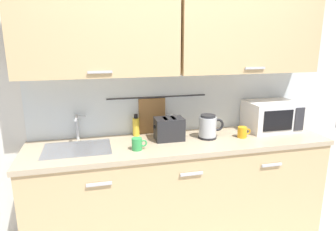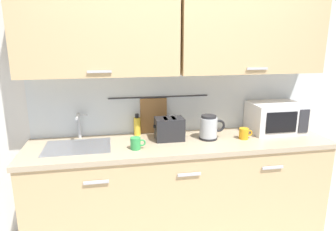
{
  "view_description": "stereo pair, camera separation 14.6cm",
  "coord_description": "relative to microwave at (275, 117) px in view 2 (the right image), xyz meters",
  "views": [
    {
      "loc": [
        -0.69,
        -2.02,
        1.74
      ],
      "look_at": [
        -0.1,
        0.33,
        1.12
      ],
      "focal_mm": 32.34,
      "sensor_mm": 36.0,
      "label": 1
    },
    {
      "loc": [
        -0.55,
        -2.05,
        1.74
      ],
      "look_at": [
        -0.1,
        0.33,
        1.12
      ],
      "focal_mm": 32.34,
      "sensor_mm": 36.0,
      "label": 2
    }
  ],
  "objects": [
    {
      "name": "counter_unit",
      "position": [
        -0.93,
        -0.11,
        -0.58
      ],
      "size": [
        2.53,
        0.64,
        0.9
      ],
      "color": "tan",
      "rests_on": "ground"
    },
    {
      "name": "back_wall_assembly",
      "position": [
        -0.92,
        0.12,
        0.49
      ],
      "size": [
        3.7,
        0.41,
        2.5
      ],
      "color": "silver",
      "rests_on": "ground"
    },
    {
      "name": "toaster",
      "position": [
        -1.0,
        -0.05,
        -0.04
      ],
      "size": [
        0.26,
        0.17,
        0.19
      ],
      "color": "#232326",
      "rests_on": "counter_unit"
    },
    {
      "name": "electric_kettle",
      "position": [
        -0.66,
        -0.09,
        -0.03
      ],
      "size": [
        0.23,
        0.16,
        0.21
      ],
      "color": "black",
      "rests_on": "counter_unit"
    },
    {
      "name": "dish_soap_bottle",
      "position": [
        -1.26,
        0.13,
        -0.05
      ],
      "size": [
        0.06,
        0.06,
        0.2
      ],
      "color": "yellow",
      "rests_on": "counter_unit"
    },
    {
      "name": "microwave",
      "position": [
        0.0,
        0.0,
        0.0
      ],
      "size": [
        0.46,
        0.35,
        0.27
      ],
      "color": "white",
      "rests_on": "counter_unit"
    },
    {
      "name": "mug_near_sink",
      "position": [
        -1.3,
        -0.23,
        -0.09
      ],
      "size": [
        0.12,
        0.08,
        0.09
      ],
      "color": "green",
      "rests_on": "counter_unit"
    },
    {
      "name": "mug_by_kettle",
      "position": [
        -0.37,
        -0.15,
        -0.09
      ],
      "size": [
        0.12,
        0.08,
        0.09
      ],
      "color": "orange",
      "rests_on": "counter_unit"
    },
    {
      "name": "sink_faucet",
      "position": [
        -1.75,
        0.12,
        0.01
      ],
      "size": [
        0.09,
        0.17,
        0.22
      ],
      "color": "#B2B5BA",
      "rests_on": "counter_unit"
    }
  ]
}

